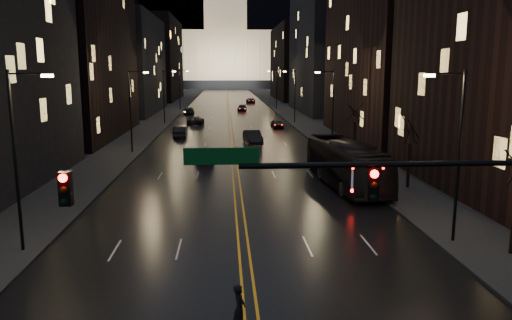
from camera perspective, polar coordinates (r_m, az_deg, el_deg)
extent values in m
cube|color=black|center=(144.59, -3.25, 6.69)|extent=(20.00, 320.00, 0.02)
cube|color=black|center=(145.18, -8.82, 6.63)|extent=(8.00, 320.00, 0.16)
cube|color=black|center=(145.35, 2.31, 6.75)|extent=(8.00, 320.00, 0.16)
cube|color=orange|center=(144.59, -3.25, 6.70)|extent=(0.62, 320.00, 0.01)
cube|color=black|center=(71.39, -20.55, 13.67)|extent=(12.00, 30.00, 28.00)
cube|color=black|center=(108.20, -14.55, 10.48)|extent=(12.00, 34.00, 20.00)
cube|color=black|center=(155.64, -11.23, 11.18)|extent=(12.00, 40.00, 24.00)
cube|color=black|center=(108.61, 8.23, 12.28)|extent=(12.00, 34.00, 26.00)
cube|color=black|center=(155.87, 4.57, 10.98)|extent=(12.00, 40.00, 22.00)
cube|color=black|center=(264.40, -3.43, 8.73)|extent=(90.00, 50.00, 4.00)
cube|color=#EDC789|center=(264.40, -3.47, 11.77)|extent=(80.00, 36.00, 24.00)
cylinder|color=beige|center=(265.69, -3.52, 16.08)|extent=(22.00, 22.00, 16.00)
cylinder|color=black|center=(15.91, 20.14, -0.41)|extent=(12.00, 0.18, 0.18)
cube|color=black|center=(15.41, -20.94, -3.08)|extent=(0.35, 0.30, 1.00)
cube|color=black|center=(15.34, 13.14, -2.71)|extent=(0.35, 0.30, 1.00)
sphere|color=#FF0705|center=(15.17, -21.22, -1.94)|extent=(0.24, 0.24, 0.24)
sphere|color=#FF0705|center=(15.10, 13.39, -1.57)|extent=(0.24, 0.24, 0.24)
cube|color=#053F14|center=(14.52, -3.98, 0.43)|extent=(2.20, 0.06, 0.50)
cylinder|color=black|center=(27.43, 22.16, 0.11)|extent=(0.16, 0.16, 9.00)
cylinder|color=black|center=(26.68, 21.02, 9.22)|extent=(1.80, 0.10, 0.10)
cube|color=#FFCD99|center=(26.32, 19.20, 9.11)|extent=(0.50, 0.25, 0.15)
cylinder|color=black|center=(26.71, -25.78, -0.41)|extent=(0.16, 0.16, 9.00)
cylinder|color=black|center=(26.00, -24.66, 8.96)|extent=(1.80, 0.10, 0.10)
cube|color=#FFCD99|center=(25.69, -22.75, 8.87)|extent=(0.50, 0.25, 0.15)
cylinder|color=black|center=(55.77, 8.77, 5.54)|extent=(0.16, 0.16, 9.00)
cylinder|color=black|center=(55.41, 7.97, 9.99)|extent=(1.80, 0.10, 0.10)
cube|color=#FFCD99|center=(55.24, 7.04, 9.90)|extent=(0.50, 0.25, 0.15)
cylinder|color=black|center=(55.42, -14.15, 5.32)|extent=(0.16, 0.16, 9.00)
cylinder|color=black|center=(55.08, -13.42, 9.81)|extent=(1.80, 0.10, 0.10)
cube|color=#FFCD99|center=(54.94, -12.47, 9.74)|extent=(0.50, 0.25, 0.15)
cylinder|color=black|center=(85.26, 4.47, 7.22)|extent=(0.16, 0.16, 9.00)
cylinder|color=black|center=(85.02, 3.90, 10.12)|extent=(1.80, 0.10, 0.10)
cube|color=#FFCD99|center=(84.91, 3.29, 10.06)|extent=(0.50, 0.25, 0.15)
cylinder|color=black|center=(85.03, -10.49, 7.08)|extent=(0.16, 0.16, 9.00)
cylinder|color=black|center=(84.81, -9.98, 9.99)|extent=(1.80, 0.10, 0.10)
cube|color=#FFCD99|center=(84.72, -9.36, 9.94)|extent=(0.50, 0.25, 0.15)
cylinder|color=black|center=(115.01, 2.37, 8.02)|extent=(0.16, 0.16, 9.00)
cylinder|color=black|center=(114.84, 1.93, 10.17)|extent=(1.80, 0.10, 0.10)
cube|color=#FFCD99|center=(114.75, 1.48, 10.12)|extent=(0.50, 0.25, 0.15)
cylinder|color=black|center=(114.84, -8.72, 7.91)|extent=(0.16, 0.16, 9.00)
cylinder|color=black|center=(114.68, -8.33, 10.07)|extent=(1.80, 0.10, 0.10)
cube|color=#FFCD99|center=(114.61, -7.87, 10.03)|extent=(0.50, 0.25, 0.15)
cylinder|color=black|center=(39.54, 17.04, -0.72)|extent=(0.24, 0.24, 3.50)
cylinder|color=black|center=(54.60, 11.19, 2.46)|extent=(0.24, 0.24, 3.50)
imported|color=black|center=(39.46, 10.24, -0.41)|extent=(4.09, 12.98, 3.56)
imported|color=black|center=(49.86, -5.86, 0.76)|extent=(1.86, 4.62, 1.57)
imported|color=black|center=(67.60, -8.69, 3.19)|extent=(1.87, 4.87, 1.58)
imported|color=black|center=(83.54, -6.90, 4.51)|extent=(2.83, 5.28, 1.41)
imported|color=black|center=(103.28, -7.70, 5.61)|extent=(2.69, 5.42, 1.51)
imported|color=black|center=(61.23, -0.39, 2.63)|extent=(2.36, 5.29, 1.69)
imported|color=black|center=(77.79, 2.43, 4.12)|extent=(1.99, 4.06, 1.33)
imported|color=black|center=(110.30, -1.60, 5.95)|extent=(2.28, 4.92, 1.39)
imported|color=black|center=(137.41, -0.63, 6.82)|extent=(2.44, 5.18, 1.43)
imported|color=black|center=(17.91, -1.91, -16.63)|extent=(0.51, 0.69, 1.74)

